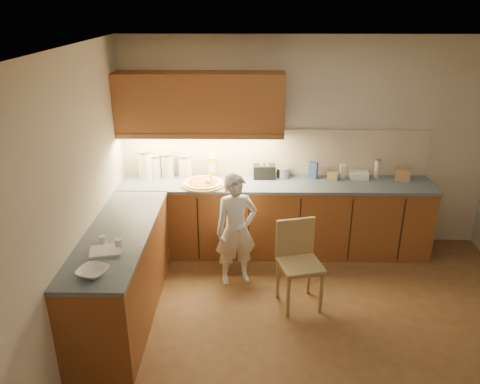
{
  "coord_description": "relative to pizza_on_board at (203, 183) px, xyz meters",
  "views": [
    {
      "loc": [
        -0.73,
        -3.54,
        2.95
      ],
      "look_at": [
        -0.8,
        1.2,
        1.0
      ],
      "focal_mm": 35.0,
      "sensor_mm": 36.0,
      "label": 1
    }
  ],
  "objects": [
    {
      "name": "card_box_a",
      "position": [
        1.56,
        0.22,
        0.02
      ],
      "size": [
        0.15,
        0.12,
        0.09
      ],
      "primitive_type": "cube",
      "rotation": [
        0.0,
        0.0,
        -0.26
      ],
      "color": "tan",
      "rests_on": "l_counter"
    },
    {
      "name": "flat_pack",
      "position": [
        1.89,
        0.25,
        0.02
      ],
      "size": [
        0.22,
        0.16,
        0.09
      ],
      "primitive_type": "cube",
      "rotation": [
        0.0,
        0.0,
        -0.04
      ],
      "color": "white",
      "rests_on": "l_counter"
    },
    {
      "name": "dough_cloth",
      "position": [
        -0.71,
        -1.6,
        -0.01
      ],
      "size": [
        0.3,
        0.26,
        0.02
      ],
      "primitive_type": "cube",
      "rotation": [
        0.0,
        0.0,
        0.21
      ],
      "color": "white",
      "rests_on": "l_counter"
    },
    {
      "name": "spice_jar_a",
      "position": [
        -0.77,
        -1.46,
        0.02
      ],
      "size": [
        0.08,
        0.08,
        0.08
      ],
      "primitive_type": "cylinder",
      "rotation": [
        0.0,
        0.0,
        -0.32
      ],
      "color": "silver",
      "rests_on": "l_counter"
    },
    {
      "name": "child",
      "position": [
        0.4,
        -0.61,
        -0.31
      ],
      "size": [
        0.53,
        0.42,
        1.28
      ],
      "primitive_type": "imported",
      "rotation": [
        0.0,
        0.0,
        0.28
      ],
      "color": "silver",
      "rests_on": "ground"
    },
    {
      "name": "toaster",
      "position": [
        0.73,
        0.24,
        0.06
      ],
      "size": [
        0.27,
        0.16,
        0.17
      ],
      "rotation": [
        0.0,
        0.0,
        0.03
      ],
      "color": "black",
      "rests_on": "l_counter"
    },
    {
      "name": "steel_pot",
      "position": [
        0.96,
        0.28,
        0.04
      ],
      "size": [
        0.16,
        0.16,
        0.13
      ],
      "color": "#B7B7BC",
      "rests_on": "l_counter"
    },
    {
      "name": "spice_jar_b",
      "position": [
        -0.61,
        -1.52,
        0.02
      ],
      "size": [
        0.07,
        0.07,
        0.09
      ],
      "primitive_type": "cylinder",
      "rotation": [
        0.0,
        0.0,
        -0.11
      ],
      "color": "white",
      "rests_on": "l_counter"
    },
    {
      "name": "l_counter",
      "position": [
        0.32,
        -0.36,
        -0.48
      ],
      "size": [
        3.77,
        2.62,
        0.92
      ],
      "color": "brown",
      "rests_on": "ground"
    },
    {
      "name": "white_bottle",
      "position": [
        1.69,
        0.25,
        0.07
      ],
      "size": [
        0.06,
        0.06,
        0.18
      ],
      "primitive_type": "cube",
      "rotation": [
        0.0,
        0.0,
        0.03
      ],
      "color": "silver",
      "rests_on": "l_counter"
    },
    {
      "name": "tall_jar",
      "position": [
        2.12,
        0.28,
        0.1
      ],
      "size": [
        0.08,
        0.08,
        0.23
      ],
      "rotation": [
        0.0,
        0.0,
        -0.18
      ],
      "color": "silver",
      "rests_on": "l_counter"
    },
    {
      "name": "canister_b",
      "position": [
        -0.62,
        0.26,
        0.12
      ],
      "size": [
        0.16,
        0.16,
        0.29
      ],
      "rotation": [
        0.0,
        0.0,
        -0.21
      ],
      "color": "white",
      "rests_on": "l_counter"
    },
    {
      "name": "card_box_b",
      "position": [
        2.41,
        0.21,
        0.05
      ],
      "size": [
        0.21,
        0.18,
        0.14
      ],
      "primitive_type": "cube",
      "rotation": [
        0.0,
        0.0,
        -0.29
      ],
      "color": "#9E7A55",
      "rests_on": "l_counter"
    },
    {
      "name": "room",
      "position": [
        1.24,
        -1.6,
        0.73
      ],
      "size": [
        4.54,
        4.5,
        2.62
      ],
      "color": "brown",
      "rests_on": "ground"
    },
    {
      "name": "upper_cabinets",
      "position": [
        -0.03,
        0.22,
        0.91
      ],
      "size": [
        1.95,
        0.36,
        0.73
      ],
      "color": "brown",
      "rests_on": "ground"
    },
    {
      "name": "canister_d",
      "position": [
        -0.25,
        0.29,
        0.12
      ],
      "size": [
        0.17,
        0.17,
        0.28
      ],
      "rotation": [
        0.0,
        0.0,
        0.22
      ],
      "color": "white",
      "rests_on": "l_counter"
    },
    {
      "name": "mixing_bowl",
      "position": [
        -0.71,
        -1.97,
        0.01
      ],
      "size": [
        0.29,
        0.29,
        0.06
      ],
      "primitive_type": "imported",
      "rotation": [
        0.0,
        0.0,
        -0.28
      ],
      "color": "white",
      "rests_on": "l_counter"
    },
    {
      "name": "pizza_on_board",
      "position": [
        0.0,
        0.0,
        0.0
      ],
      "size": [
        0.51,
        0.51,
        0.21
      ],
      "rotation": [
        0.0,
        0.0,
        0.39
      ],
      "color": "tan",
      "rests_on": "l_counter"
    },
    {
      "name": "oil_jug",
      "position": [
        0.09,
        0.28,
        0.12
      ],
      "size": [
        0.11,
        0.08,
        0.3
      ],
      "rotation": [
        0.0,
        0.0,
        0.11
      ],
      "color": "gold",
      "rests_on": "l_counter"
    },
    {
      "name": "wooden_chair",
      "position": [
        1.04,
        -0.99,
        -0.42
      ],
      "size": [
        0.49,
        0.49,
        0.91
      ],
      "rotation": [
        0.0,
        0.0,
        0.24
      ],
      "color": "tan",
      "rests_on": "ground"
    },
    {
      "name": "canister_a",
      "position": [
        -0.72,
        0.22,
        0.16
      ],
      "size": [
        0.18,
        0.18,
        0.36
      ],
      "rotation": [
        0.0,
        0.0,
        -0.22
      ],
      "color": "white",
      "rests_on": "l_counter"
    },
    {
      "name": "canister_c",
      "position": [
        -0.46,
        0.27,
        0.13
      ],
      "size": [
        0.16,
        0.16,
        0.3
      ],
      "rotation": [
        0.0,
        0.0,
        0.0
      ],
      "color": "beige",
      "rests_on": "l_counter"
    },
    {
      "name": "blue_box",
      "position": [
        1.33,
        0.26,
        0.08
      ],
      "size": [
        0.12,
        0.1,
        0.2
      ],
      "primitive_type": "cube",
      "rotation": [
        0.0,
        0.0,
        -0.42
      ],
      "color": "#325097",
      "rests_on": "l_counter"
    },
    {
      "name": "backsplash",
      "position": [
        0.87,
        0.38,
        0.27
      ],
      "size": [
        3.75,
        0.02,
        0.58
      ],
      "primitive_type": "cube",
      "color": "beige",
      "rests_on": "l_counter"
    }
  ]
}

